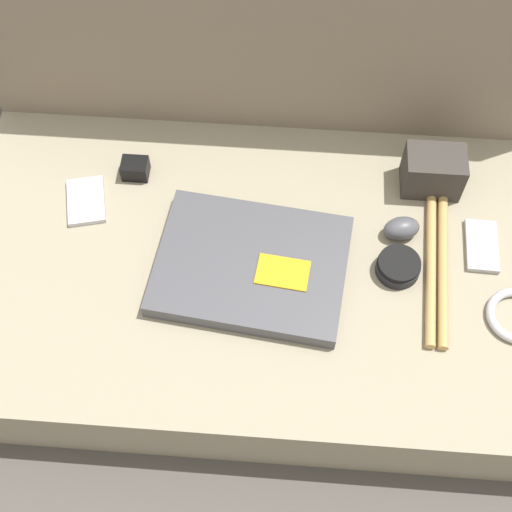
# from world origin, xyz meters

# --- Properties ---
(ground_plane) EXTENTS (8.00, 8.00, 0.00)m
(ground_plane) POSITION_xyz_m (0.00, 0.00, 0.00)
(ground_plane) COLOR #4C4742
(couch_seat) EXTENTS (1.08, 0.63, 0.15)m
(couch_seat) POSITION_xyz_m (0.00, 0.00, 0.08)
(couch_seat) COLOR gray
(couch_seat) RESTS_ON ground_plane
(couch_backrest) EXTENTS (1.08, 0.20, 0.51)m
(couch_backrest) POSITION_xyz_m (0.00, 0.41, 0.25)
(couch_backrest) COLOR #7F705B
(couch_backrest) RESTS_ON ground_plane
(laptop) EXTENTS (0.35, 0.28, 0.03)m
(laptop) POSITION_xyz_m (-0.01, -0.02, 0.17)
(laptop) COLOR #47474C
(laptop) RESTS_ON couch_seat
(computer_mouse) EXTENTS (0.08, 0.06, 0.04)m
(computer_mouse) POSITION_xyz_m (0.26, 0.08, 0.17)
(computer_mouse) COLOR #4C4C51
(computer_mouse) RESTS_ON couch_seat
(speaker_puck) EXTENTS (0.08, 0.08, 0.03)m
(speaker_puck) POSITION_xyz_m (0.25, 0.00, 0.17)
(speaker_puck) COLOR black
(speaker_puck) RESTS_ON couch_seat
(phone_silver) EXTENTS (0.09, 0.12, 0.01)m
(phone_silver) POSITION_xyz_m (-0.33, 0.10, 0.16)
(phone_silver) COLOR #B7B7BC
(phone_silver) RESTS_ON couch_seat
(phone_black) EXTENTS (0.06, 0.11, 0.01)m
(phone_black) POSITION_xyz_m (0.40, 0.06, 0.16)
(phone_black) COLOR #99999E
(phone_black) RESTS_ON couch_seat
(camera_pouch) EXTENTS (0.11, 0.08, 0.08)m
(camera_pouch) POSITION_xyz_m (0.31, 0.19, 0.20)
(camera_pouch) COLOR #38332D
(camera_pouch) RESTS_ON couch_seat
(charger_brick) EXTENTS (0.05, 0.04, 0.04)m
(charger_brick) POSITION_xyz_m (-0.24, 0.18, 0.17)
(charger_brick) COLOR black
(charger_brick) RESTS_ON couch_seat
(drumstick_pair) EXTENTS (0.06, 0.34, 0.02)m
(drumstick_pair) POSITION_xyz_m (0.32, 0.02, 0.16)
(drumstick_pair) COLOR tan
(drumstick_pair) RESTS_ON couch_seat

